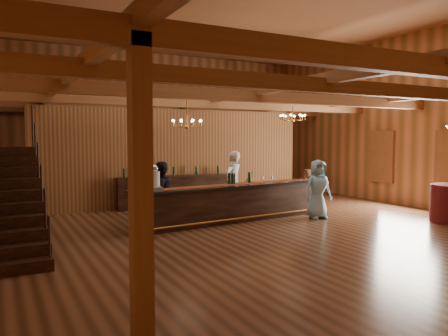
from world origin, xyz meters
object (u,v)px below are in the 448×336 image
backbar_shelf (174,191)px  staff_second (160,192)px  raffle_drum (309,173)px  floor_plant (247,187)px  bartender (233,183)px  tasting_bar (235,202)px  chandelier_left (187,123)px  beverage_dispenser (154,178)px  guest (318,189)px  chandelier_right (293,117)px

backbar_shelf → staff_second: (-1.25, -2.27, 0.30)m
raffle_drum → staff_second: 4.47m
staff_second → floor_plant: (3.60, 1.73, -0.22)m
raffle_drum → bartender: size_ratio=0.19×
tasting_bar → chandelier_left: (-1.13, 0.57, 2.08)m
tasting_bar → beverage_dispenser: (-2.28, -0.18, 0.76)m
tasting_bar → floor_plant: bearing=47.8°
beverage_dispenser → guest: bearing=-7.2°
backbar_shelf → chandelier_right: bearing=-16.9°
staff_second → raffle_drum: bearing=152.9°
chandelier_left → bartender: bearing=6.3°
raffle_drum → chandelier_right: 2.09m
tasting_bar → staff_second: staff_second is taller
raffle_drum → backbar_shelf: raffle_drum is taller
backbar_shelf → chandelier_left: (-0.53, -2.33, 2.08)m
raffle_drum → chandelier_left: chandelier_left is taller
tasting_bar → beverage_dispenser: size_ratio=9.72×
backbar_shelf → chandelier_right: chandelier_right is taller
staff_second → bartender: bearing=160.8°
tasting_bar → guest: 2.29m
bartender → floor_plant: bearing=-154.7°
staff_second → floor_plant: size_ratio=1.39×
floor_plant → backbar_shelf: bearing=167.1°
beverage_dispenser → staff_second: bearing=61.9°
tasting_bar → chandelier_left: chandelier_left is taller
backbar_shelf → floor_plant: size_ratio=3.11×
beverage_dispenser → chandelier_right: size_ratio=0.75×
chandelier_left → floor_plant: chandelier_left is taller
raffle_drum → chandelier_right: size_ratio=0.42×
chandelier_left → staff_second: bearing=174.9°
beverage_dispenser → bartender: 2.78m
chandelier_left → guest: size_ratio=0.50×
beverage_dispenser → floor_plant: bearing=32.2°
beverage_dispenser → floor_plant: (4.03, 2.54, -0.68)m
guest → chandelier_left: bearing=166.8°
raffle_drum → bartender: (-2.27, 0.52, -0.23)m
raffle_drum → chandelier_left: size_ratio=0.42×
tasting_bar → floor_plant: floor_plant is taller
tasting_bar → guest: size_ratio=3.66×
beverage_dispenser → staff_second: (0.43, 0.81, -0.46)m
chandelier_left → staff_second: 1.92m
chandelier_left → chandelier_right: bearing=11.7°
bartender → staff_second: size_ratio=1.15×
bartender → guest: bartender is taller
bartender → backbar_shelf: bearing=-90.5°
chandelier_right → guest: (-0.72, -2.13, -2.04)m
tasting_bar → raffle_drum: (2.59, 0.21, 0.65)m
staff_second → tasting_bar: bearing=139.3°
chandelier_left → backbar_shelf: bearing=77.3°
raffle_drum → guest: (-0.44, -0.94, -0.34)m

